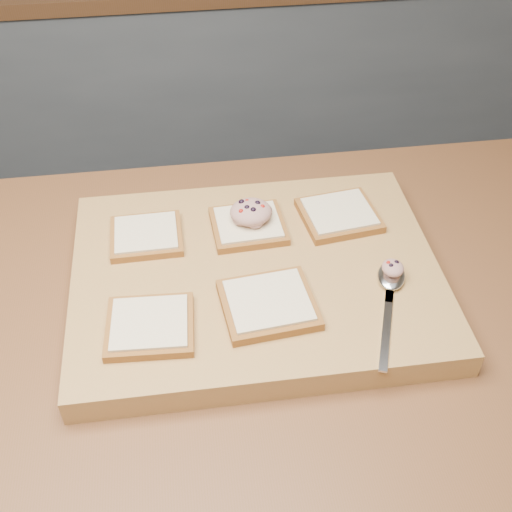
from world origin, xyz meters
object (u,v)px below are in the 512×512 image
(tuna_salad_dollop, at_px, (251,212))
(spoon, at_px, (391,283))
(bread_far_center, at_px, (248,225))
(cutting_board, at_px, (256,278))

(tuna_salad_dollop, distance_m, spoon, 0.24)
(spoon, bearing_deg, bread_far_center, 140.61)
(bread_far_center, relative_size, spoon, 0.59)
(cutting_board, distance_m, bread_far_center, 0.09)
(tuna_salad_dollop, xyz_separation_m, spoon, (0.18, -0.16, -0.03))
(cutting_board, relative_size, spoon, 2.73)
(cutting_board, relative_size, tuna_salad_dollop, 8.23)
(cutting_board, xyz_separation_m, bread_far_center, (-0.00, 0.09, 0.03))
(bread_far_center, distance_m, spoon, 0.24)
(cutting_board, height_order, bread_far_center, bread_far_center)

